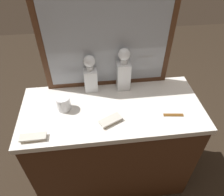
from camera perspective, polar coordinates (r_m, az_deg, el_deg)
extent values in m
plane|color=#2D2319|center=(2.06, 0.00, -19.30)|extent=(6.00, 6.00, 0.00)
cube|color=#472816|center=(1.72, 0.00, -12.91)|extent=(1.14, 0.51, 0.80)
cube|color=silver|center=(1.40, 0.00, -3.00)|extent=(1.18, 0.53, 0.04)
cube|color=#472816|center=(1.36, -1.32, 17.24)|extent=(0.85, 0.03, 0.80)
cube|color=gray|center=(1.35, -1.26, 16.97)|extent=(0.77, 0.01, 0.72)
cube|color=white|center=(1.48, -5.69, 4.93)|extent=(0.09, 0.09, 0.16)
cube|color=brown|center=(1.49, -5.64, 4.33)|extent=(0.07, 0.07, 0.12)
cylinder|color=white|center=(1.42, -5.95, 8.04)|extent=(0.05, 0.05, 0.03)
sphere|color=white|center=(1.39, -6.09, 9.76)|extent=(0.08, 0.08, 0.08)
cube|color=white|center=(1.48, 3.03, 5.97)|extent=(0.09, 0.09, 0.20)
cube|color=brown|center=(1.50, 2.97, 4.61)|extent=(0.08, 0.08, 0.12)
cylinder|color=white|center=(1.41, 3.20, 9.80)|extent=(0.05, 0.05, 0.03)
sphere|color=white|center=(1.38, 3.29, 11.59)|extent=(0.08, 0.08, 0.08)
cylinder|color=white|center=(1.37, -12.88, -1.39)|extent=(0.09, 0.09, 0.10)
cylinder|color=silver|center=(1.40, -12.63, -2.62)|extent=(0.08, 0.08, 0.01)
cube|color=#B7A88C|center=(1.29, -0.42, -6.23)|extent=(0.14, 0.10, 0.01)
cube|color=beige|center=(1.28, -0.42, -5.87)|extent=(0.15, 0.12, 0.01)
cube|color=#B7A88C|center=(1.29, -20.31, -10.05)|extent=(0.13, 0.05, 0.01)
cube|color=beige|center=(1.28, -20.44, -9.72)|extent=(0.15, 0.05, 0.01)
cube|color=brown|center=(1.38, 16.12, -4.39)|extent=(0.13, 0.04, 0.01)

